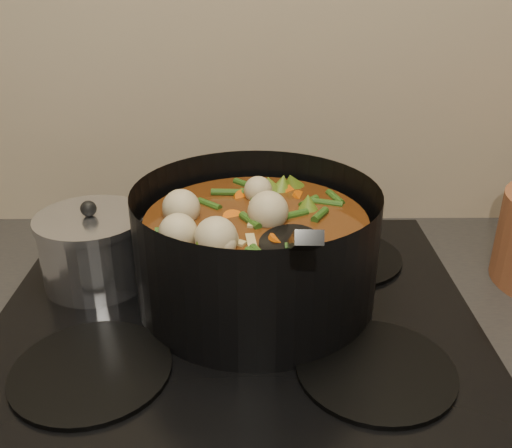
{
  "coord_description": "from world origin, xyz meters",
  "views": [
    {
      "loc": [
        0.02,
        1.29,
        1.36
      ],
      "look_at": [
        0.03,
        1.95,
        1.04
      ],
      "focal_mm": 40.0,
      "sensor_mm": 36.0,
      "label": 1
    }
  ],
  "objects": [
    {
      "name": "saucepan",
      "position": [
        -0.2,
        2.0,
        0.98
      ],
      "size": [
        0.15,
        0.15,
        0.12
      ],
      "rotation": [
        0.0,
        0.0,
        0.29
      ],
      "color": "silver",
      "rests_on": "stovetop"
    },
    {
      "name": "stockpot",
      "position": [
        0.03,
        1.95,
        1.0
      ],
      "size": [
        0.38,
        0.46,
        0.23
      ],
      "rotation": [
        0.0,
        0.0,
        -0.23
      ],
      "color": "black",
      "rests_on": "stovetop"
    },
    {
      "name": "stovetop",
      "position": [
        0.0,
        1.93,
        0.92
      ],
      "size": [
        0.62,
        0.54,
        0.03
      ],
      "color": "black",
      "rests_on": "counter"
    }
  ]
}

